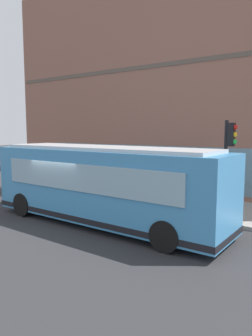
{
  "coord_description": "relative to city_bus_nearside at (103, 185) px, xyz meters",
  "views": [
    {
      "loc": [
        -9.36,
        -9.19,
        3.7
      ],
      "look_at": [
        3.28,
        -0.46,
        1.87
      ],
      "focal_mm": 34.13,
      "sensor_mm": 36.0,
      "label": 1
    }
  ],
  "objects": [
    {
      "name": "pedestrian_walking_along_curb",
      "position": [
        4.18,
        8.31,
        -0.5
      ],
      "size": [
        0.32,
        0.32,
        1.58
      ],
      "color": "#3F8C4C",
      "rests_on": "sidewalk_curb"
    },
    {
      "name": "newspaper_vending_box",
      "position": [
        5.05,
        -0.91,
        -0.95
      ],
      "size": [
        0.44,
        0.43,
        0.9
      ],
      "color": "#197233",
      "rests_on": "sidewalk_curb"
    },
    {
      "name": "building_corner",
      "position": [
        11.21,
        1.47,
        5.08
      ],
      "size": [
        9.34,
        22.87,
        13.29
      ],
      "color": "#8C5B4C",
      "rests_on": "ground"
    },
    {
      "name": "sidewalk_curb",
      "position": [
        4.46,
        1.47,
        -1.48
      ],
      "size": [
        4.23,
        40.0,
        0.15
      ],
      "primitive_type": "cube",
      "color": "#9E9991",
      "rests_on": "ground"
    },
    {
      "name": "fire_hydrant",
      "position": [
        5.19,
        -3.47,
        -1.04
      ],
      "size": [
        0.35,
        0.35,
        0.74
      ],
      "color": "red",
      "rests_on": "sidewalk_curb"
    },
    {
      "name": "pedestrian_near_building_entrance",
      "position": [
        5.92,
        8.02,
        -0.36
      ],
      "size": [
        0.32,
        0.32,
        1.8
      ],
      "color": "#8C3F8C",
      "rests_on": "sidewalk_curb"
    },
    {
      "name": "pedestrian_by_light_pole",
      "position": [
        5.02,
        5.45,
        -0.52
      ],
      "size": [
        0.32,
        0.32,
        1.55
      ],
      "color": "#3F8C4C",
      "rests_on": "sidewalk_curb"
    },
    {
      "name": "traffic_light_near_corner",
      "position": [
        2.86,
        -3.97,
        1.33
      ],
      "size": [
        0.32,
        0.49,
        3.93
      ],
      "color": "black",
      "rests_on": "sidewalk_curb"
    },
    {
      "name": "city_bus_nearside",
      "position": [
        0.0,
        0.0,
        0.0
      ],
      "size": [
        2.83,
        10.11,
        3.07
      ],
      "color": "#3F8CC6",
      "rests_on": "ground"
    },
    {
      "name": "ground",
      "position": [
        -0.26,
        1.47,
        -1.55
      ],
      "size": [
        120.0,
        120.0,
        0.0
      ],
      "primitive_type": "plane",
      "color": "#2D2D30"
    }
  ]
}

